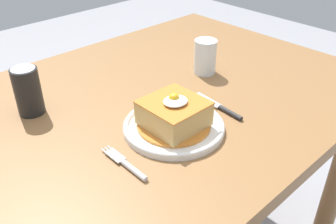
{
  "coord_description": "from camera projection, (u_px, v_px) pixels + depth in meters",
  "views": [
    {
      "loc": [
        -0.56,
        -0.67,
        1.25
      ],
      "look_at": [
        -0.05,
        -0.13,
        0.79
      ],
      "focal_mm": 39.61,
      "sensor_mm": 36.0,
      "label": 1
    }
  ],
  "objects": [
    {
      "name": "main_plate",
      "position": [
        174.0,
        126.0,
        0.88
      ],
      "size": [
        0.24,
        0.24,
        0.02
      ],
      "color": "white",
      "rests_on": "dining_table"
    },
    {
      "name": "sandwich_meal",
      "position": [
        174.0,
        114.0,
        0.86
      ],
      "size": [
        0.18,
        0.18,
        0.09
      ],
      "color": "orange",
      "rests_on": "main_plate"
    },
    {
      "name": "knife",
      "position": [
        224.0,
        109.0,
        0.96
      ],
      "size": [
        0.03,
        0.17,
        0.01
      ],
      "color": "#262628",
      "rests_on": "dining_table"
    },
    {
      "name": "drinking_glass",
      "position": [
        205.0,
        59.0,
        1.13
      ],
      "size": [
        0.07,
        0.07,
        0.1
      ],
      "color": "silver",
      "rests_on": "dining_table"
    },
    {
      "name": "fork",
      "position": [
        128.0,
        165.0,
        0.77
      ],
      "size": [
        0.02,
        0.14,
        0.01
      ],
      "color": "silver",
      "rests_on": "dining_table"
    },
    {
      "name": "soda_can",
      "position": [
        28.0,
        91.0,
        0.92
      ],
      "size": [
        0.07,
        0.07,
        0.12
      ],
      "color": "black",
      "rests_on": "dining_table"
    },
    {
      "name": "dining_table",
      "position": [
        148.0,
        132.0,
        1.06
      ],
      "size": [
        1.31,
        0.89,
        0.75
      ],
      "color": "olive",
      "rests_on": "ground_plane"
    }
  ]
}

